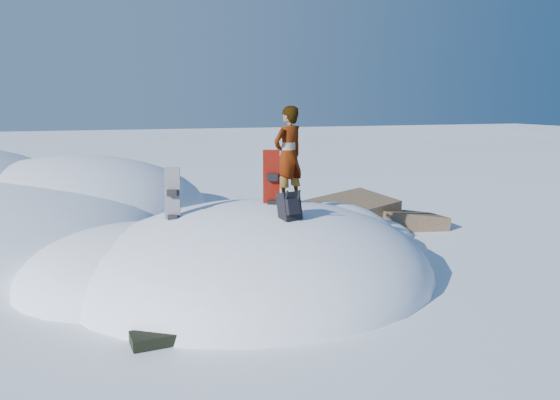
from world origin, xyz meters
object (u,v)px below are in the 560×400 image
object	(u,v)px
snowboard_red	(272,193)
person	(288,155)
backpack	(290,206)
snowboard_dark	(173,208)

from	to	relation	value
snowboard_red	person	distance (m)	1.13
person	backpack	bearing A→B (deg)	47.52
snowboard_red	snowboard_dark	world-z (taller)	snowboard_red
snowboard_dark	person	size ratio (longest dim) A/B	0.77
snowboard_red	person	bearing A→B (deg)	67.61
snowboard_red	snowboard_dark	distance (m)	1.85
snowboard_red	backpack	xyz separation A→B (m)	(0.02, -0.94, -0.08)
snowboard_dark	person	xyz separation A→B (m)	(2.44, 0.71, 0.81)
person	snowboard_red	bearing A→B (deg)	27.40
snowboard_dark	snowboard_red	bearing A→B (deg)	26.17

